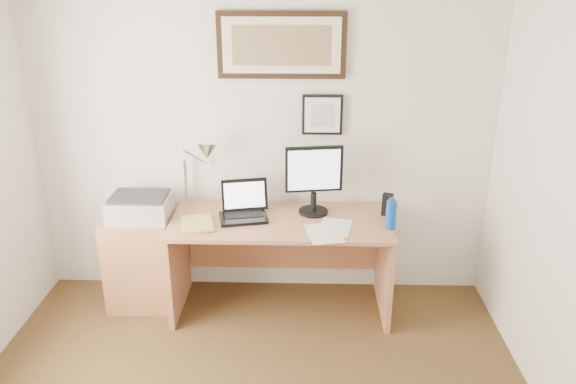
{
  "coord_description": "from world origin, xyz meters",
  "views": [
    {
      "loc": [
        0.31,
        -2.1,
        2.44
      ],
      "look_at": [
        0.21,
        1.43,
        1.05
      ],
      "focal_mm": 35.0,
      "sensor_mm": 36.0,
      "label": 1
    }
  ],
  "objects_px": {
    "water_bottle": "(391,215)",
    "desk": "(281,243)",
    "book": "(182,225)",
    "laptop": "(244,209)",
    "lcd_monitor": "(314,177)",
    "printer": "(140,206)",
    "side_cabinet": "(142,261)"
  },
  "relations": [
    {
      "from": "side_cabinet",
      "to": "laptop",
      "type": "distance_m",
      "value": 0.91
    },
    {
      "from": "printer",
      "to": "desk",
      "type": "bearing_deg",
      "value": 1.51
    },
    {
      "from": "book",
      "to": "laptop",
      "type": "height_order",
      "value": "laptop"
    },
    {
      "from": "laptop",
      "to": "desk",
      "type": "bearing_deg",
      "value": 7.69
    },
    {
      "from": "lcd_monitor",
      "to": "printer",
      "type": "xyz_separation_m",
      "value": [
        -1.28,
        -0.07,
        -0.22
      ]
    },
    {
      "from": "side_cabinet",
      "to": "lcd_monitor",
      "type": "height_order",
      "value": "lcd_monitor"
    },
    {
      "from": "laptop",
      "to": "lcd_monitor",
      "type": "xyz_separation_m",
      "value": [
        0.51,
        0.08,
        0.23
      ]
    },
    {
      "from": "side_cabinet",
      "to": "printer",
      "type": "xyz_separation_m",
      "value": [
        0.03,
        0.01,
        0.45
      ]
    },
    {
      "from": "water_bottle",
      "to": "desk",
      "type": "bearing_deg",
      "value": 164.72
    },
    {
      "from": "water_bottle",
      "to": "laptop",
      "type": "distance_m",
      "value": 1.07
    },
    {
      "from": "lcd_monitor",
      "to": "desk",
      "type": "bearing_deg",
      "value": -170.56
    },
    {
      "from": "desk",
      "to": "water_bottle",
      "type": "bearing_deg",
      "value": -15.28
    },
    {
      "from": "side_cabinet",
      "to": "printer",
      "type": "relative_size",
      "value": 1.66
    },
    {
      "from": "side_cabinet",
      "to": "laptop",
      "type": "relative_size",
      "value": 1.91
    },
    {
      "from": "desk",
      "to": "lcd_monitor",
      "type": "xyz_separation_m",
      "value": [
        0.24,
        0.04,
        0.53
      ]
    },
    {
      "from": "printer",
      "to": "lcd_monitor",
      "type": "bearing_deg",
      "value": 3.02
    },
    {
      "from": "water_bottle",
      "to": "book",
      "type": "height_order",
      "value": "water_bottle"
    },
    {
      "from": "side_cabinet",
      "to": "printer",
      "type": "bearing_deg",
      "value": 15.25
    },
    {
      "from": "desk",
      "to": "laptop",
      "type": "height_order",
      "value": "laptop"
    },
    {
      "from": "side_cabinet",
      "to": "laptop",
      "type": "xyz_separation_m",
      "value": [
        0.8,
        -0.0,
        0.44
      ]
    },
    {
      "from": "water_bottle",
      "to": "lcd_monitor",
      "type": "xyz_separation_m",
      "value": [
        -0.54,
        0.25,
        0.19
      ]
    },
    {
      "from": "side_cabinet",
      "to": "lcd_monitor",
      "type": "xyz_separation_m",
      "value": [
        1.31,
        0.08,
        0.68
      ]
    },
    {
      "from": "laptop",
      "to": "printer",
      "type": "distance_m",
      "value": 0.77
    },
    {
      "from": "laptop",
      "to": "book",
      "type": "bearing_deg",
      "value": -155.81
    },
    {
      "from": "desk",
      "to": "lcd_monitor",
      "type": "height_order",
      "value": "lcd_monitor"
    },
    {
      "from": "book",
      "to": "laptop",
      "type": "bearing_deg",
      "value": 24.19
    },
    {
      "from": "water_bottle",
      "to": "book",
      "type": "bearing_deg",
      "value": -179.47
    },
    {
      "from": "water_bottle",
      "to": "book",
      "type": "distance_m",
      "value": 1.48
    },
    {
      "from": "lcd_monitor",
      "to": "printer",
      "type": "relative_size",
      "value": 1.18
    },
    {
      "from": "desk",
      "to": "laptop",
      "type": "distance_m",
      "value": 0.4
    },
    {
      "from": "water_bottle",
      "to": "book",
      "type": "xyz_separation_m",
      "value": [
        -1.47,
        -0.01,
        -0.09
      ]
    },
    {
      "from": "laptop",
      "to": "side_cabinet",
      "type": "bearing_deg",
      "value": 179.9
    }
  ]
}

